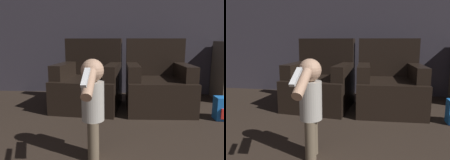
% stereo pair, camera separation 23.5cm
% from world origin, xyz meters
% --- Properties ---
extents(wall_back, '(8.40, 0.05, 2.60)m').
position_xyz_m(wall_back, '(0.00, 4.50, 1.30)').
color(wall_back, '#3D3842').
rests_on(wall_back, ground_plane).
extents(armchair_left, '(0.93, 0.93, 0.98)m').
position_xyz_m(armchair_left, '(-0.02, 3.61, 0.33)').
color(armchair_left, black).
rests_on(armchair_left, ground_plane).
extents(armchair_right, '(0.90, 0.90, 0.98)m').
position_xyz_m(armchair_right, '(0.94, 3.61, 0.33)').
color(armchair_right, black).
rests_on(armchair_right, ground_plane).
extents(person_toddler, '(0.18, 0.56, 0.81)m').
position_xyz_m(person_toddler, '(0.26, 2.20, 0.48)').
color(person_toddler, brown).
rests_on(person_toddler, ground_plane).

